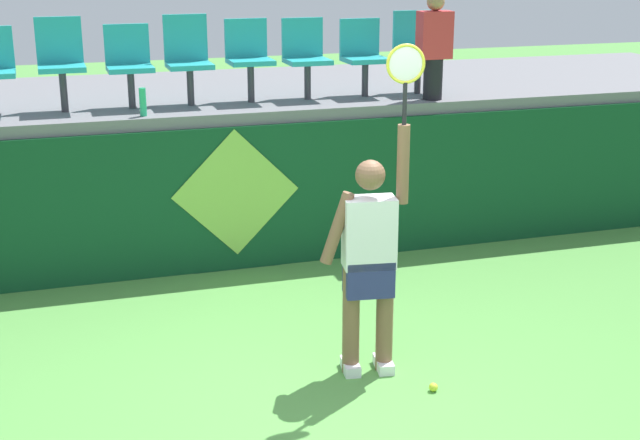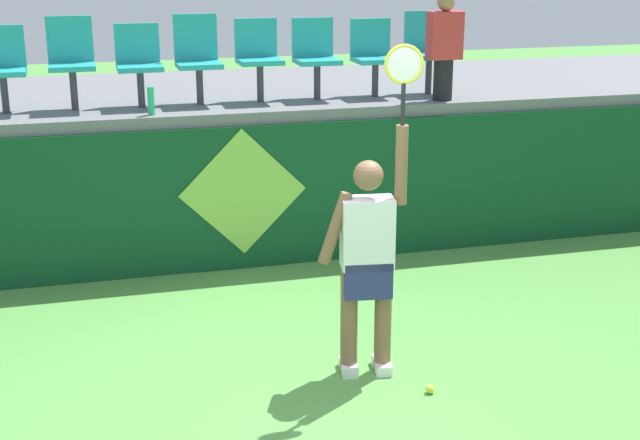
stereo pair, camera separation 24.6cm
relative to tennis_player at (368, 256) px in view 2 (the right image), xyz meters
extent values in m
plane|color=#519342|center=(-0.46, -0.64, -0.93)|extent=(40.00, 40.00, 0.00)
cube|color=#0F4223|center=(-0.46, 2.59, -0.21)|extent=(13.34, 0.20, 1.45)
cube|color=slate|center=(-0.46, 4.10, 0.57)|extent=(13.34, 3.12, 0.12)
cube|color=white|center=(-0.13, 0.02, -0.89)|extent=(0.16, 0.27, 0.08)
cube|color=white|center=(0.12, -0.02, -0.89)|extent=(0.16, 0.27, 0.08)
cylinder|color=brown|center=(-0.13, 0.02, -0.51)|extent=(0.13, 0.13, 0.85)
cylinder|color=brown|center=(0.12, -0.02, -0.51)|extent=(0.13, 0.13, 0.85)
cube|color=navy|center=(-0.01, 0.00, -0.17)|extent=(0.39, 0.27, 0.28)
cube|color=white|center=(-0.01, 0.00, 0.18)|extent=(0.41, 0.27, 0.53)
sphere|color=brown|center=(-0.01, 0.00, 0.61)|extent=(0.22, 0.22, 0.22)
cylinder|color=brown|center=(-0.24, 0.04, 0.22)|extent=(0.27, 0.13, 0.55)
cylinder|color=brown|center=(0.23, -0.03, 0.68)|extent=(0.09, 0.09, 0.58)
cylinder|color=black|center=(0.23, -0.03, 1.12)|extent=(0.03, 0.03, 0.30)
torus|color=gold|center=(0.23, -0.03, 1.40)|extent=(0.28, 0.06, 0.28)
ellipsoid|color=silver|center=(0.23, -0.03, 1.40)|extent=(0.24, 0.05, 0.24)
sphere|color=#D1E533|center=(0.34, -0.47, -0.90)|extent=(0.07, 0.07, 0.07)
cylinder|color=#26B272|center=(-1.30, 2.69, 0.77)|extent=(0.07, 0.07, 0.27)
cylinder|color=#38383D|center=(-2.65, 3.13, 0.82)|extent=(0.07, 0.07, 0.37)
cube|color=teal|center=(-2.65, 3.13, 1.03)|extent=(0.44, 0.42, 0.05)
cube|color=teal|center=(-2.65, 3.32, 1.25)|extent=(0.44, 0.04, 0.40)
cylinder|color=#38383D|center=(-2.00, 3.13, 0.83)|extent=(0.07, 0.07, 0.40)
cube|color=teal|center=(-2.00, 3.13, 1.06)|extent=(0.44, 0.42, 0.05)
cube|color=teal|center=(-2.00, 3.32, 1.30)|extent=(0.44, 0.04, 0.44)
cylinder|color=#38383D|center=(-1.36, 3.13, 0.82)|extent=(0.07, 0.07, 0.37)
cube|color=teal|center=(-1.36, 3.13, 1.03)|extent=(0.44, 0.42, 0.05)
cube|color=teal|center=(-1.36, 3.32, 1.25)|extent=(0.44, 0.04, 0.39)
cylinder|color=#38383D|center=(-0.77, 3.13, 0.82)|extent=(0.07, 0.07, 0.37)
cube|color=teal|center=(-0.77, 3.13, 1.03)|extent=(0.44, 0.42, 0.05)
cube|color=teal|center=(-0.77, 3.32, 1.29)|extent=(0.44, 0.04, 0.46)
cylinder|color=#38383D|center=(-0.15, 3.13, 0.83)|extent=(0.07, 0.07, 0.39)
cube|color=teal|center=(-0.15, 3.13, 1.05)|extent=(0.44, 0.42, 0.05)
cube|color=teal|center=(-0.15, 3.32, 1.27)|extent=(0.44, 0.04, 0.39)
cylinder|color=#38383D|center=(0.45, 3.13, 0.82)|extent=(0.07, 0.07, 0.37)
cube|color=teal|center=(0.45, 3.13, 1.03)|extent=(0.44, 0.42, 0.05)
cube|color=teal|center=(0.45, 3.32, 1.26)|extent=(0.44, 0.04, 0.40)
cylinder|color=#38383D|center=(1.09, 3.13, 0.81)|extent=(0.07, 0.07, 0.36)
cube|color=teal|center=(1.09, 3.13, 1.02)|extent=(0.44, 0.42, 0.05)
cube|color=teal|center=(1.09, 3.32, 1.24)|extent=(0.44, 0.04, 0.39)
cylinder|color=#38383D|center=(1.70, 3.13, 0.83)|extent=(0.07, 0.07, 0.39)
cube|color=teal|center=(1.70, 3.13, 1.05)|extent=(0.44, 0.42, 0.05)
cube|color=teal|center=(1.70, 3.32, 1.29)|extent=(0.44, 0.04, 0.43)
cylinder|color=black|center=(1.70, 2.74, 0.85)|extent=(0.20, 0.20, 0.42)
cube|color=red|center=(1.70, 2.74, 1.30)|extent=(0.34, 0.20, 0.48)
sphere|color=#A87A56|center=(1.70, 2.74, 1.63)|extent=(0.18, 0.18, 0.18)
cube|color=#0F4223|center=(-0.48, 2.48, -0.93)|extent=(0.90, 0.01, 0.00)
plane|color=#8CC64C|center=(-0.48, 2.48, -0.14)|extent=(1.27, 0.00, 1.27)
camera|label=1|loc=(-2.23, -5.91, 2.23)|focal=50.79mm
camera|label=2|loc=(-1.99, -5.98, 2.23)|focal=50.79mm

